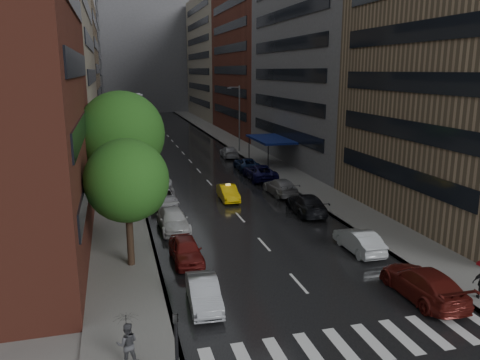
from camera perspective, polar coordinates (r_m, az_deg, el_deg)
name	(u,v)px	position (r m, az deg, el deg)	size (l,w,h in m)	color
ground	(332,321)	(22.82, 11.12, -16.48)	(220.00, 220.00, 0.00)	gray
road	(179,149)	(69.15, -7.44, 3.82)	(14.00, 140.00, 0.01)	black
sidewalk_left	(116,151)	(68.53, -14.92, 3.45)	(4.00, 140.00, 0.15)	gray
sidewalk_right	(238,146)	(70.90, -0.20, 4.22)	(4.00, 140.00, 0.15)	gray
crosswalk	(357,344)	(21.39, 14.11, -18.79)	(13.15, 2.80, 0.01)	silver
buildings_left	(67,37)	(76.78, -20.39, 16.03)	(8.00, 108.00, 38.00)	maroon
buildings_right	(263,46)	(78.24, 2.88, 16.04)	(8.05, 109.10, 36.00)	#937A5B
building_far	(143,52)	(136.01, -11.78, 15.01)	(40.00, 14.00, 32.00)	slate
tree_near	(127,181)	(26.96, -13.63, -0.10)	(4.74, 4.74, 7.56)	#382619
tree_mid	(122,134)	(34.69, -14.23, 5.42)	(6.17, 6.17, 9.83)	#382619
tree_far	(119,130)	(49.59, -14.55, 5.97)	(4.86, 4.86, 7.74)	#382619
taxi	(228,193)	(41.27, -1.46, -1.56)	(1.41, 4.05, 1.33)	yellow
parked_cars_left	(164,198)	(39.84, -9.27, -2.17)	(2.79, 35.29, 1.61)	#A3A5AC
parked_cars_right	(282,188)	(42.88, 5.11, -0.92)	(2.74, 45.71, 1.58)	#5F1713
ped_black_umbrella	(127,335)	(19.25, -13.62, -17.91)	(0.96, 0.98, 2.09)	#47474B
traffic_light	(177,352)	(16.42, -7.71, -20.08)	(0.18, 0.15, 3.45)	black
street_lamp_left	(129,135)	(48.06, -13.44, 5.33)	(1.74, 0.22, 9.00)	gray
street_lamp_right	(239,117)	(65.16, -0.15, 7.69)	(1.74, 0.22, 9.00)	gray
awning	(271,139)	(56.25, 3.77, 4.97)	(4.00, 8.00, 3.12)	navy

